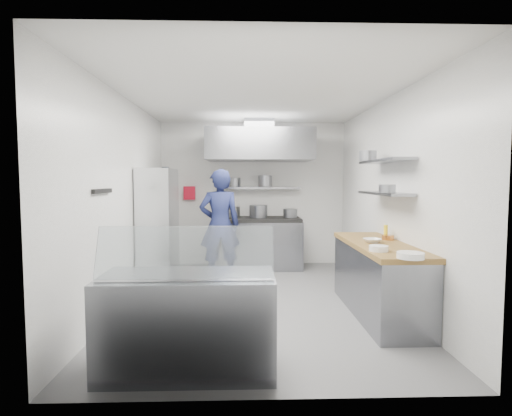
{
  "coord_description": "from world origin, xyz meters",
  "views": [
    {
      "loc": [
        -0.19,
        -5.43,
        1.67
      ],
      "look_at": [
        0.0,
        0.6,
        1.25
      ],
      "focal_mm": 28.0,
      "sensor_mm": 36.0,
      "label": 1
    }
  ],
  "objects_px": {
    "gas_range": "(259,244)",
    "wire_rack": "(158,228)",
    "chef": "(220,225)",
    "display_case": "(188,323)"
  },
  "relations": [
    {
      "from": "gas_range",
      "to": "wire_rack",
      "type": "relative_size",
      "value": 0.86
    },
    {
      "from": "gas_range",
      "to": "wire_rack",
      "type": "height_order",
      "value": "wire_rack"
    },
    {
      "from": "chef",
      "to": "display_case",
      "type": "distance_m",
      "value": 3.23
    },
    {
      "from": "gas_range",
      "to": "wire_rack",
      "type": "distance_m",
      "value": 2.1
    },
    {
      "from": "gas_range",
      "to": "display_case",
      "type": "distance_m",
      "value": 4.17
    },
    {
      "from": "chef",
      "to": "display_case",
      "type": "bearing_deg",
      "value": 80.2
    },
    {
      "from": "display_case",
      "to": "gas_range",
      "type": "bearing_deg",
      "value": 79.29
    },
    {
      "from": "gas_range",
      "to": "display_case",
      "type": "relative_size",
      "value": 1.07
    },
    {
      "from": "gas_range",
      "to": "chef",
      "type": "relative_size",
      "value": 0.86
    },
    {
      "from": "chef",
      "to": "wire_rack",
      "type": "height_order",
      "value": "chef"
    }
  ]
}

